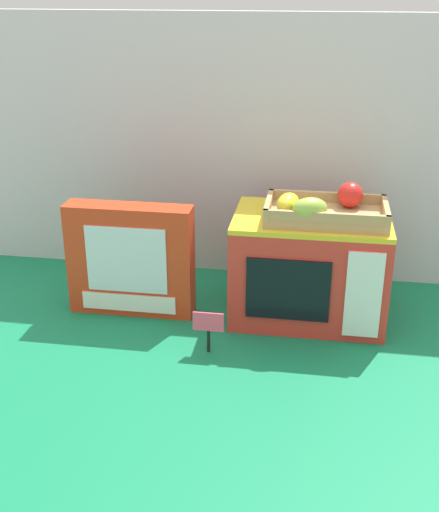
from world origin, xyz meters
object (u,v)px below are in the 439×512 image
object	(u,v)px
toy_microwave	(309,267)
food_groups_crate	(323,210)
price_sign	(209,326)
cookie_set_box	(131,260)

from	to	relation	value
toy_microwave	food_groups_crate	distance (m)	0.16
food_groups_crate	price_sign	distance (m)	0.38
toy_microwave	food_groups_crate	world-z (taller)	food_groups_crate
food_groups_crate	price_sign	size ratio (longest dim) A/B	2.81
toy_microwave	price_sign	world-z (taller)	toy_microwave
food_groups_crate	cookie_set_box	bearing A→B (deg)	-177.19
toy_microwave	cookie_set_box	size ratio (longest dim) A/B	1.19
food_groups_crate	price_sign	bearing A→B (deg)	-141.39
cookie_set_box	price_sign	world-z (taller)	cookie_set_box
food_groups_crate	cookie_set_box	xyz separation A→B (m)	(-0.46, -0.02, -0.15)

